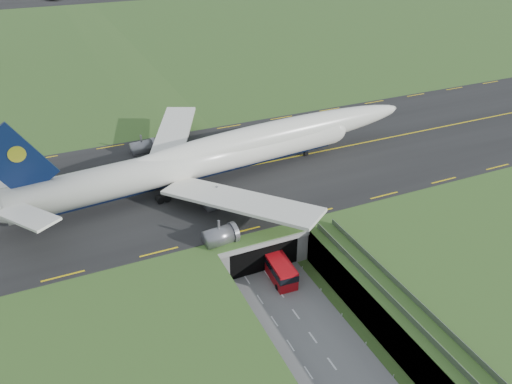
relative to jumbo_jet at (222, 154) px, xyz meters
name	(u,v)px	position (x,y,z in m)	size (l,w,h in m)	color
ground	(286,302)	(-1.60, -30.65, -11.16)	(900.00, 900.00, 0.00)	#335823
airfield_deck	(287,287)	(-1.60, -30.65, -8.16)	(800.00, 800.00, 6.00)	gray
trench_road	(311,336)	(-1.60, -38.15, -11.06)	(12.00, 75.00, 0.20)	slate
taxiway	(211,174)	(-1.60, 2.35, -5.07)	(800.00, 44.00, 0.18)	black
tunnel_portal	(243,228)	(-1.60, -13.94, -7.82)	(17.00, 22.30, 6.00)	gray
guideway	(437,342)	(9.40, -49.76, -5.84)	(3.00, 53.00, 7.05)	#A8A8A3
jumbo_jet	(222,154)	(0.00, 0.00, 0.00)	(88.70, 57.85, 19.22)	white
shuttle_tram	(279,268)	(-0.10, -24.96, -9.31)	(3.60, 8.51, 3.39)	#B20B13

